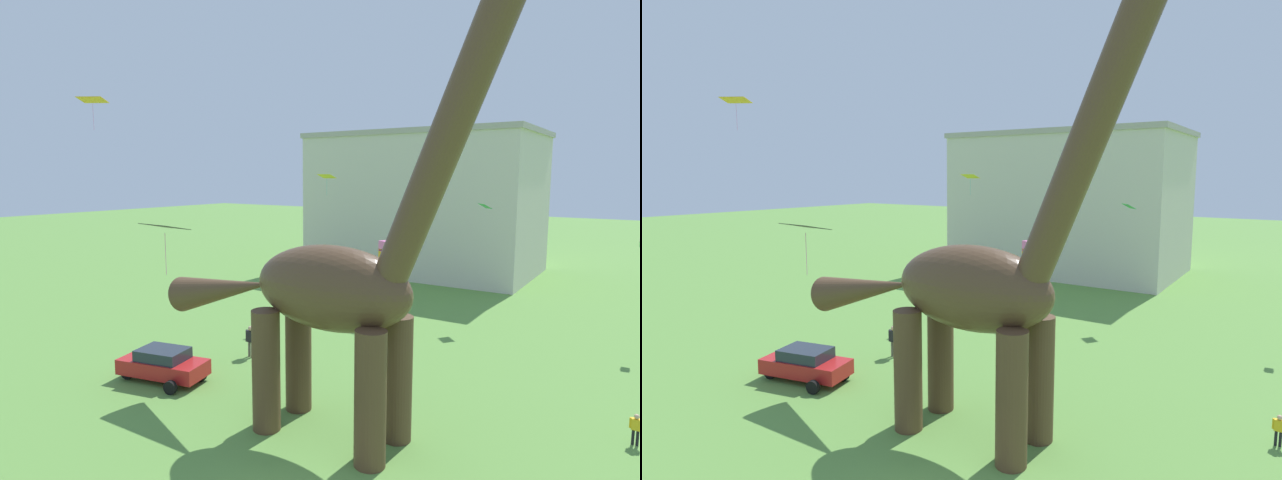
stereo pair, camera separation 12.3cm
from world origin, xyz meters
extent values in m
cylinder|color=#513823|center=(0.66, 6.34, 2.35)|extent=(1.09, 1.09, 4.70)
cylinder|color=#513823|center=(0.66, 4.27, 2.35)|extent=(1.09, 1.09, 4.70)
cylinder|color=#513823|center=(-3.84, 6.34, 2.35)|extent=(1.09, 1.09, 4.70)
cylinder|color=#513823|center=(-3.84, 4.27, 2.35)|extent=(1.09, 1.09, 4.70)
ellipsoid|color=#513823|center=(-1.59, 5.31, 5.65)|extent=(6.43, 2.77, 3.16)
cylinder|color=#513823|center=(2.58, 5.31, 10.72)|extent=(4.62, 1.19, 9.16)
cone|color=#513823|center=(-6.98, 5.31, 4.92)|extent=(5.65, 1.58, 2.68)
cube|color=red|center=(-10.98, 5.15, 0.67)|extent=(4.49, 2.68, 0.72)
cube|color=#232B35|center=(-10.98, 5.15, 1.29)|extent=(2.56, 2.04, 0.52)
cylinder|color=black|center=(-9.43, 6.04, 0.31)|extent=(0.65, 0.35, 0.62)
cylinder|color=black|center=(-9.43, 4.26, 0.31)|extent=(0.65, 0.35, 0.62)
cylinder|color=black|center=(-12.54, 6.04, 0.31)|extent=(0.65, 0.35, 0.62)
cylinder|color=black|center=(-12.54, 4.26, 0.31)|extent=(0.65, 0.35, 0.62)
cylinder|color=black|center=(7.97, 10.82, 0.29)|extent=(0.10, 0.10, 0.58)
cylinder|color=black|center=(8.11, 10.82, 0.29)|extent=(0.10, 0.10, 0.58)
cube|color=yellow|center=(8.04, 10.82, 0.79)|extent=(0.32, 0.19, 0.41)
sphere|color=tan|center=(8.04, 10.82, 1.09)|extent=(0.18, 0.18, 0.18)
cylinder|color=yellow|center=(7.86, 10.82, 0.81)|extent=(0.08, 0.08, 0.39)
cylinder|color=#6B6056|center=(-9.74, 9.87, 0.42)|extent=(0.14, 0.14, 0.85)
cylinder|color=#6B6056|center=(-9.53, 9.87, 0.42)|extent=(0.14, 0.14, 0.85)
cube|color=black|center=(-9.63, 9.87, 1.15)|extent=(0.46, 0.28, 0.60)
sphere|color=tan|center=(-9.63, 9.87, 1.58)|extent=(0.27, 0.27, 0.27)
cylinder|color=black|center=(-9.90, 9.87, 1.18)|extent=(0.11, 0.11, 0.57)
cylinder|color=black|center=(-9.37, 9.87, 1.18)|extent=(0.11, 0.11, 0.57)
cube|color=pink|center=(-7.01, 20.85, 4.98)|extent=(1.19, 1.19, 0.71)
cube|color=orange|center=(-7.01, 20.85, 4.43)|extent=(1.19, 1.19, 0.71)
cube|color=black|center=(-2.13, -1.63, 8.45)|extent=(1.12, 0.86, 0.17)
cylinder|color=pink|center=(-2.13, -1.63, 7.75)|extent=(0.01, 0.01, 1.08)
cube|color=yellow|center=(-6.65, 25.01, 7.80)|extent=(1.73, 1.44, 0.37)
cylinder|color=white|center=(-6.65, 25.01, 6.83)|extent=(0.01, 0.01, 1.50)
cube|color=green|center=(-1.57, 24.22, 7.69)|extent=(1.08, 1.10, 0.33)
cube|color=yellow|center=(-10.98, 19.38, 9.67)|extent=(1.16, 0.87, 0.28)
cylinder|color=#19B2B7|center=(-10.98, 19.38, 8.94)|extent=(0.01, 0.01, 1.11)
cube|color=orange|center=(-14.43, 4.43, 13.28)|extent=(1.52, 1.42, 0.18)
cylinder|color=pink|center=(-14.43, 4.43, 12.48)|extent=(0.01, 0.01, 1.23)
cube|color=beige|center=(-12.07, 39.61, 6.73)|extent=(21.18, 13.80, 13.46)
cube|color=#ABA396|center=(-12.07, 39.61, 13.71)|extent=(21.60, 14.07, 0.50)
camera|label=1|loc=(8.35, -10.12, 9.75)|focal=28.76mm
camera|label=2|loc=(8.45, -10.05, 9.75)|focal=28.76mm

